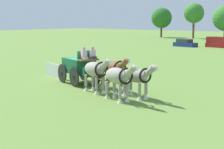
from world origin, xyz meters
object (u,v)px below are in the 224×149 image
(show_wagon, at_px, (80,66))
(parked_vehicle_a, at_px, (185,43))
(draft_horse_rear_near, at_px, (113,69))
(draft_horse_lead_off, at_px, (118,77))
(draft_horse_rear_off, at_px, (96,71))
(parked_vehicle_b, at_px, (222,42))
(draft_horse_lead_near, at_px, (137,76))

(show_wagon, relative_size, parked_vehicle_a, 1.34)
(draft_horse_rear_near, bearing_deg, draft_horse_lead_off, -44.11)
(draft_horse_rear_near, distance_m, draft_horse_rear_off, 1.30)
(draft_horse_rear_off, distance_m, draft_horse_lead_off, 2.60)
(draft_horse_rear_off, height_order, parked_vehicle_b, draft_horse_rear_off)
(draft_horse_lead_near, height_order, parked_vehicle_b, draft_horse_lead_near)
(show_wagon, height_order, draft_horse_rear_off, show_wagon)
(show_wagon, distance_m, draft_horse_lead_near, 6.05)
(show_wagon, xyz_separation_m, draft_horse_lead_off, (5.53, -2.43, 0.11))
(draft_horse_lead_near, xyz_separation_m, parked_vehicle_b, (-10.98, 39.19, -0.46))
(draft_horse_rear_off, distance_m, parked_vehicle_a, 40.34)
(draft_horse_rear_off, relative_size, draft_horse_lead_off, 0.99)
(parked_vehicle_a, bearing_deg, show_wagon, -73.43)
(draft_horse_lead_off, xyz_separation_m, parked_vehicle_a, (-16.31, 38.67, -0.82))
(parked_vehicle_a, bearing_deg, parked_vehicle_b, 16.99)
(draft_horse_rear_near, height_order, draft_horse_rear_off, draft_horse_rear_off)
(draft_horse_rear_near, height_order, parked_vehicle_b, draft_horse_rear_near)
(show_wagon, bearing_deg, draft_horse_rear_near, -6.73)
(draft_horse_rear_off, xyz_separation_m, draft_horse_lead_near, (2.89, 0.45, -0.13))
(draft_horse_rear_off, distance_m, draft_horse_lead_near, 2.92)
(draft_horse_lead_near, xyz_separation_m, parked_vehicle_a, (-16.71, 37.44, -0.76))
(draft_horse_lead_off, relative_size, parked_vehicle_a, 0.72)
(show_wagon, xyz_separation_m, draft_horse_rear_near, (3.44, -0.41, 0.16))
(show_wagon, height_order, parked_vehicle_b, show_wagon)
(draft_horse_rear_near, xyz_separation_m, parked_vehicle_b, (-8.49, 38.40, -0.58))
(show_wagon, bearing_deg, parked_vehicle_b, 97.57)
(parked_vehicle_a, bearing_deg, draft_horse_lead_off, -67.13)
(draft_horse_rear_near, bearing_deg, show_wagon, 173.27)
(show_wagon, bearing_deg, draft_horse_rear_off, -28.37)
(show_wagon, distance_m, parked_vehicle_b, 38.33)
(parked_vehicle_b, bearing_deg, draft_horse_rear_off, -78.45)
(show_wagon, relative_size, parked_vehicle_b, 1.04)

